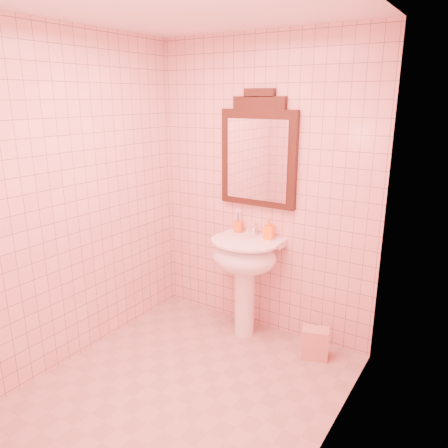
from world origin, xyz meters
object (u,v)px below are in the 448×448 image
Objects in this scene: soap_dispenser at (269,229)px; mirror at (258,153)px; towel at (315,343)px; pedestal_sink at (245,263)px; toothbrush_cup at (238,227)px.

mirror is at bearing 148.56° from soap_dispenser.
mirror is 1.59m from towel.
pedestal_sink is at bearing 178.65° from towel.
mirror is (-0.00, 0.20, 0.89)m from pedestal_sink.
toothbrush_cup reaches higher than towel.
mirror reaches higher than toothbrush_cup.
pedestal_sink is at bearing -90.00° from mirror.
toothbrush_cup is (-0.16, -0.04, -0.64)m from mirror.
pedestal_sink is 4.75× the size of toothbrush_cup.
soap_dispenser reaches higher than pedestal_sink.
mirror reaches higher than soap_dispenser.
soap_dispenser is 0.98m from towel.
toothbrush_cup reaches higher than pedestal_sink.
towel is (0.82, -0.18, -0.79)m from toothbrush_cup.
toothbrush_cup is 0.31m from soap_dispenser.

